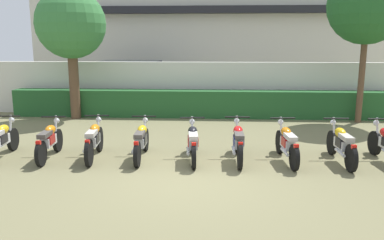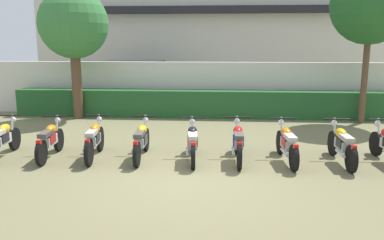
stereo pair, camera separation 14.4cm
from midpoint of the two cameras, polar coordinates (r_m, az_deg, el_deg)
The scene contains 15 objects.
ground at distance 8.06m, azimuth -0.32°, elevation -8.56°, with size 60.00×60.00×0.00m, color olive.
building at distance 23.55m, azimuth 2.85°, elevation 14.57°, with size 18.24×6.50×8.15m.
compound_wall at distance 15.06m, azimuth 1.91°, elevation 4.67°, with size 17.33×0.30×1.99m, color silver.
hedge_row at distance 14.44m, azimuth 1.78°, elevation 2.37°, with size 13.86×0.70×0.99m, color #235628.
parked_car at distance 18.22m, azimuth -7.84°, elevation 5.55°, with size 4.55×2.17×1.89m.
tree_near_inspector at distance 14.65m, azimuth -16.61°, elevation 13.12°, with size 2.43×2.43×4.57m.
tree_far_side at distance 14.48m, azimuth 24.87°, elevation 14.97°, with size 2.59×2.59×5.22m.
motorcycle_in_row_0 at distance 10.44m, azimuth -25.49°, elevation -2.53°, with size 0.60×1.84×0.95m.
motorcycle_in_row_1 at distance 9.92m, azimuth -19.61°, elevation -2.75°, with size 0.60×1.80×0.95m.
motorcycle_in_row_2 at distance 9.61m, azimuth -13.63°, elevation -2.77°, with size 0.60×1.87×0.97m.
motorcycle_in_row_3 at distance 9.38m, azimuth -6.95°, elevation -2.95°, with size 0.60×1.92×0.95m.
motorcycle_in_row_4 at distance 9.14m, azimuth 0.53°, elevation -3.23°, with size 0.60×1.82×0.95m.
motorcycle_in_row_5 at distance 9.17m, azimuth 7.15°, elevation -3.20°, with size 0.60×1.90×0.97m.
motorcycle_in_row_6 at distance 9.31m, azimuth 14.09°, elevation -3.32°, with size 0.60×1.92×0.95m.
motorcycle_in_row_7 at distance 9.58m, azimuth 21.40°, elevation -3.33°, with size 0.60×1.92×0.96m.
Camera 2 is at (0.68, -7.55, 2.75)m, focal length 36.61 mm.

